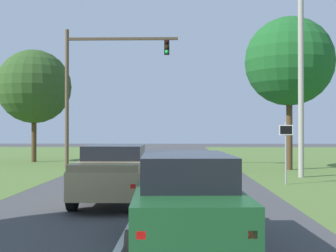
{
  "coord_description": "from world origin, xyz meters",
  "views": [
    {
      "loc": [
        1.2,
        -3.12,
        2.39
      ],
      "look_at": [
        0.75,
        17.08,
        2.56
      ],
      "focal_mm": 47.9,
      "sensor_mm": 36.0,
      "label": 1
    }
  ],
  "objects_px": {
    "traffic_light": "(94,78)",
    "oak_tree_right": "(289,62)",
    "pickup_truck_lead": "(115,173)",
    "red_suv_near": "(186,199)",
    "keep_moving_sign": "(286,145)",
    "extra_tree_1": "(34,87)",
    "utility_pole_right": "(301,87)"
  },
  "relations": [
    {
      "from": "keep_moving_sign",
      "to": "red_suv_near",
      "type": "bearing_deg",
      "value": -113.23
    },
    {
      "from": "red_suv_near",
      "to": "pickup_truck_lead",
      "type": "relative_size",
      "value": 0.93
    },
    {
      "from": "red_suv_near",
      "to": "utility_pole_right",
      "type": "bearing_deg",
      "value": 66.07
    },
    {
      "from": "red_suv_near",
      "to": "oak_tree_right",
      "type": "height_order",
      "value": "oak_tree_right"
    },
    {
      "from": "pickup_truck_lead",
      "to": "extra_tree_1",
      "type": "xyz_separation_m",
      "value": [
        -8.6,
        18.24,
        4.61
      ]
    },
    {
      "from": "keep_moving_sign",
      "to": "extra_tree_1",
      "type": "bearing_deg",
      "value": 139.3
    },
    {
      "from": "keep_moving_sign",
      "to": "utility_pole_right",
      "type": "height_order",
      "value": "utility_pole_right"
    },
    {
      "from": "keep_moving_sign",
      "to": "utility_pole_right",
      "type": "xyz_separation_m",
      "value": [
        1.46,
        2.94,
        2.78
      ]
    },
    {
      "from": "pickup_truck_lead",
      "to": "oak_tree_right",
      "type": "distance_m",
      "value": 15.94
    },
    {
      "from": "red_suv_near",
      "to": "extra_tree_1",
      "type": "height_order",
      "value": "extra_tree_1"
    },
    {
      "from": "keep_moving_sign",
      "to": "utility_pole_right",
      "type": "bearing_deg",
      "value": 63.62
    },
    {
      "from": "keep_moving_sign",
      "to": "extra_tree_1",
      "type": "xyz_separation_m",
      "value": [
        -15.38,
        13.23,
        3.84
      ]
    },
    {
      "from": "keep_moving_sign",
      "to": "extra_tree_1",
      "type": "height_order",
      "value": "extra_tree_1"
    },
    {
      "from": "oak_tree_right",
      "to": "extra_tree_1",
      "type": "xyz_separation_m",
      "value": [
        -17.29,
        6.07,
        -0.88
      ]
    },
    {
      "from": "keep_moving_sign",
      "to": "oak_tree_right",
      "type": "distance_m",
      "value": 8.78
    },
    {
      "from": "red_suv_near",
      "to": "pickup_truck_lead",
      "type": "height_order",
      "value": "red_suv_near"
    },
    {
      "from": "oak_tree_right",
      "to": "utility_pole_right",
      "type": "bearing_deg",
      "value": -96.21
    },
    {
      "from": "traffic_light",
      "to": "extra_tree_1",
      "type": "bearing_deg",
      "value": 136.91
    },
    {
      "from": "oak_tree_right",
      "to": "utility_pole_right",
      "type": "height_order",
      "value": "oak_tree_right"
    },
    {
      "from": "red_suv_near",
      "to": "oak_tree_right",
      "type": "relative_size",
      "value": 0.55
    },
    {
      "from": "red_suv_near",
      "to": "keep_moving_sign",
      "type": "bearing_deg",
      "value": 66.77
    },
    {
      "from": "pickup_truck_lead",
      "to": "traffic_light",
      "type": "xyz_separation_m",
      "value": [
        -3.22,
        13.21,
        4.67
      ]
    },
    {
      "from": "traffic_light",
      "to": "oak_tree_right",
      "type": "relative_size",
      "value": 0.95
    },
    {
      "from": "keep_moving_sign",
      "to": "oak_tree_right",
      "type": "relative_size",
      "value": 0.3
    },
    {
      "from": "keep_moving_sign",
      "to": "oak_tree_right",
      "type": "bearing_deg",
      "value": 75.0
    },
    {
      "from": "traffic_light",
      "to": "oak_tree_right",
      "type": "bearing_deg",
      "value": -4.96
    },
    {
      "from": "traffic_light",
      "to": "red_suv_near",
      "type": "bearing_deg",
      "value": -73.8
    },
    {
      "from": "pickup_truck_lead",
      "to": "keep_moving_sign",
      "type": "height_order",
      "value": "keep_moving_sign"
    },
    {
      "from": "utility_pole_right",
      "to": "extra_tree_1",
      "type": "relative_size",
      "value": 1.09
    },
    {
      "from": "utility_pole_right",
      "to": "extra_tree_1",
      "type": "distance_m",
      "value": 19.76
    },
    {
      "from": "pickup_truck_lead",
      "to": "oak_tree_right",
      "type": "xyz_separation_m",
      "value": [
        8.7,
        12.18,
        5.48
      ]
    },
    {
      "from": "red_suv_near",
      "to": "pickup_truck_lead",
      "type": "distance_m",
      "value": 6.0
    }
  ]
}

